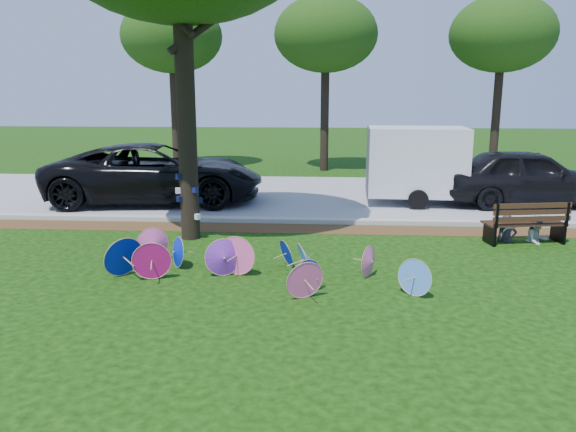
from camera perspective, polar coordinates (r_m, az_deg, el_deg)
name	(u,v)px	position (r m, az deg, el deg)	size (l,w,h in m)	color
ground	(253,289)	(10.14, -3.61, -7.41)	(90.00, 90.00, 0.00)	black
mulch_strip	(275,228)	(14.42, -1.31, -1.27)	(90.00, 1.00, 0.01)	#472D16
curb	(277,220)	(15.09, -1.08, -0.43)	(90.00, 0.30, 0.12)	#B7B5AD
street	(288,194)	(19.15, -0.01, 2.21)	(90.00, 8.00, 0.01)	gray
parasol_pile	(235,259)	(10.68, -5.38, -4.40)	(6.11, 2.36, 0.81)	#B31367
black_van	(156,173)	(18.16, -13.28, 4.24)	(3.08, 6.67, 1.85)	black
dark_pickup	(527,177)	(18.69, 23.15, 3.65)	(2.08, 5.17, 1.76)	black
cargo_trailer	(416,161)	(17.88, 12.91, 5.45)	(2.95, 1.87, 2.67)	silver
park_bench	(524,222)	(14.13, 22.84, -0.55)	(1.88, 0.72, 0.98)	black
person_left	(508,215)	(14.04, 21.48, 0.09)	(0.46, 0.30, 1.27)	#323645
person_right	(539,216)	(14.27, 24.15, -0.01)	(0.60, 0.47, 1.24)	silver
bg_trees	(331,35)	(25.15, 4.43, 17.83)	(18.50, 4.74, 7.40)	black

